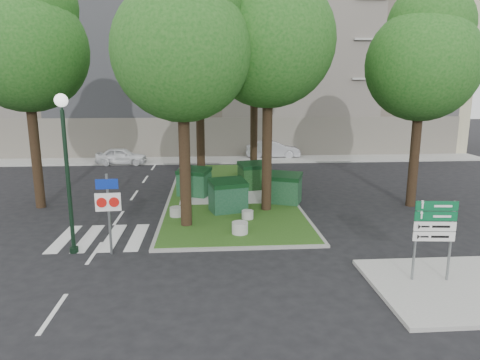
{
  "coord_description": "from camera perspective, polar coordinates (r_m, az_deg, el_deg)",
  "views": [
    {
      "loc": [
        -0.54,
        -14.05,
        5.53
      ],
      "look_at": [
        0.64,
        2.17,
        2.0
      ],
      "focal_mm": 32.0,
      "sensor_mm": 36.0,
      "label": 1
    }
  ],
  "objects": [
    {
      "name": "traffic_sign_pole",
      "position": [
        14.8,
        -17.16,
        -2.99
      ],
      "size": [
        0.83,
        0.09,
        2.77
      ],
      "rotation": [
        0.0,
        0.0,
        0.06
      ],
      "color": "slate",
      "rests_on": "ground"
    },
    {
      "name": "bollard_mid",
      "position": [
        18.02,
        1.01,
        -4.63
      ],
      "size": [
        0.49,
        0.49,
        0.35
      ],
      "primitive_type": "cylinder",
      "color": "#9C9B97",
      "rests_on": "median_island"
    },
    {
      "name": "tree_median_mid",
      "position": [
        23.16,
        -5.26,
        15.78
      ],
      "size": [
        4.8,
        4.8,
        9.99
      ],
      "color": "black",
      "rests_on": "ground"
    },
    {
      "name": "street_lamp",
      "position": [
        15.06,
        -22.2,
        3.05
      ],
      "size": [
        0.43,
        0.43,
        5.34
      ],
      "color": "black",
      "rests_on": "ground"
    },
    {
      "name": "dumpster_b",
      "position": [
        18.99,
        -1.6,
        -2.1
      ],
      "size": [
        1.83,
        1.51,
        1.48
      ],
      "rotation": [
        0.0,
        0.0,
        0.28
      ],
      "color": "#0F3620",
      "rests_on": "median_island"
    },
    {
      "name": "tree_median_near_right",
      "position": [
        18.95,
        4.1,
        19.66
      ],
      "size": [
        5.6,
        5.6,
        11.46
      ],
      "color": "black",
      "rests_on": "ground"
    },
    {
      "name": "litter_bin",
      "position": [
        23.17,
        3.49,
        -0.36
      ],
      "size": [
        0.41,
        0.41,
        0.73
      ],
      "primitive_type": "cylinder",
      "color": "#CCC918",
      "rests_on": "median_island"
    },
    {
      "name": "car_white",
      "position": [
        32.45,
        -15.51,
        3.09
      ],
      "size": [
        3.66,
        1.57,
        1.23
      ],
      "primitive_type": "imported",
      "rotation": [
        0.0,
        0.0,
        1.54
      ],
      "color": "white",
      "rests_on": "ground"
    },
    {
      "name": "tree_median_far",
      "position": [
        26.41,
        2.13,
        18.3
      ],
      "size": [
        5.8,
        5.8,
        11.93
      ],
      "color": "black",
      "rests_on": "ground"
    },
    {
      "name": "building_sidewalk",
      "position": [
        33.01,
        -3.15,
        2.69
      ],
      "size": [
        42.0,
        3.0,
        0.12
      ],
      "primitive_type": "cube",
      "color": "#999993",
      "rests_on": "ground"
    },
    {
      "name": "bollard_right",
      "position": [
        16.25,
        -0.01,
        -6.39
      ],
      "size": [
        0.61,
        0.61,
        0.44
      ],
      "primitive_type": "cylinder",
      "color": "#A3A39E",
      "rests_on": "median_island"
    },
    {
      "name": "dumpster_c",
      "position": [
        23.22,
        1.88,
        0.57
      ],
      "size": [
        1.83,
        1.5,
        1.49
      ],
      "rotation": [
        0.0,
        0.0,
        0.26
      ],
      "color": "#103611",
      "rests_on": "median_island"
    },
    {
      "name": "apartment_building",
      "position": [
        40.13,
        -3.5,
        15.75
      ],
      "size": [
        41.0,
        12.0,
        16.0
      ],
      "primitive_type": "cube",
      "color": "tan",
      "rests_on": "ground"
    },
    {
      "name": "sidewalk_corner",
      "position": [
        13.81,
        27.65,
        -12.57
      ],
      "size": [
        5.0,
        4.0,
        0.12
      ],
      "primitive_type": "cube",
      "color": "#999993",
      "rests_on": "ground"
    },
    {
      "name": "tree_street_right",
      "position": [
        21.45,
        23.4,
        15.16
      ],
      "size": [
        5.0,
        5.0,
        10.06
      ],
      "color": "black",
      "rests_on": "ground"
    },
    {
      "name": "dumpster_d",
      "position": [
        20.51,
        5.9,
        -1.09
      ],
      "size": [
        1.87,
        1.61,
        1.46
      ],
      "rotation": [
        0.0,
        0.0,
        -0.39
      ],
      "color": "#113A1D",
      "rests_on": "median_island"
    },
    {
      "name": "bollard_left",
      "position": [
        18.56,
        -8.49,
        -4.2
      ],
      "size": [
        0.56,
        0.56,
        0.4
      ],
      "primitive_type": "cylinder",
      "color": "gray",
      "rests_on": "median_island"
    },
    {
      "name": "directional_sign",
      "position": [
        13.21,
        24.48,
        -5.85
      ],
      "size": [
        1.17,
        0.17,
        2.34
      ],
      "rotation": [
        0.0,
        0.0,
        -0.1
      ],
      "color": "slate",
      "rests_on": "sidewalk_corner"
    },
    {
      "name": "ground",
      "position": [
        15.11,
        -1.84,
        -9.23
      ],
      "size": [
        120.0,
        120.0,
        0.0
      ],
      "primitive_type": "plane",
      "color": "black",
      "rests_on": "ground"
    },
    {
      "name": "median_kerb",
      "position": [
        22.75,
        -1.41,
        -1.7
      ],
      "size": [
        6.3,
        16.3,
        0.1
      ],
      "primitive_type": "cube",
      "color": "gray",
      "rests_on": "ground"
    },
    {
      "name": "tree_median_near_left",
      "position": [
        16.73,
        -7.49,
        18.28
      ],
      "size": [
        5.2,
        5.2,
        10.53
      ],
      "color": "black",
      "rests_on": "ground"
    },
    {
      "name": "car_silver",
      "position": [
        34.27,
        4.39,
        4.11
      ],
      "size": [
        4.35,
        1.73,
        1.41
      ],
      "primitive_type": "imported",
      "rotation": [
        0.0,
        0.0,
        1.51
      ],
      "color": "#AAABB3",
      "rests_on": "ground"
    },
    {
      "name": "tree_street_left",
      "position": [
        21.7,
        -26.58,
        16.62
      ],
      "size": [
        5.4,
        5.4,
        11.0
      ],
      "color": "black",
      "rests_on": "ground"
    },
    {
      "name": "zebra_crossing",
      "position": [
        16.81,
        -15.04,
        -7.37
      ],
      "size": [
        5.0,
        3.0,
        0.01
      ],
      "primitive_type": "cube",
      "color": "silver",
      "rests_on": "ground"
    },
    {
      "name": "median_island",
      "position": [
        22.74,
        -1.41,
        -1.67
      ],
      "size": [
        6.0,
        16.0,
        0.12
      ],
      "primitive_type": "cube",
      "color": "#214814",
      "rests_on": "ground"
    },
    {
      "name": "dumpster_a",
      "position": [
        21.87,
        -6.14,
        -0.26
      ],
      "size": [
        1.87,
        1.62,
        1.46
      ],
      "rotation": [
        0.0,
        0.0,
        -0.4
      ],
      "color": "#103D1F",
      "rests_on": "median_island"
    }
  ]
}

